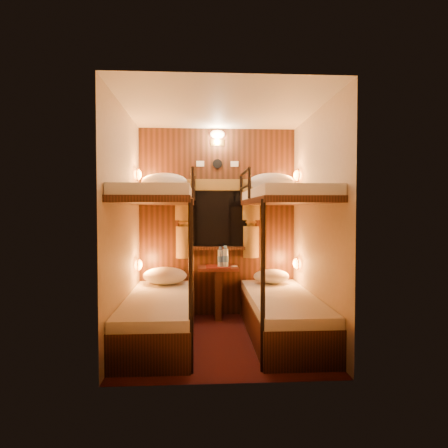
{
  "coord_description": "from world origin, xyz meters",
  "views": [
    {
      "loc": [
        -0.22,
        -4.11,
        1.36
      ],
      "look_at": [
        0.03,
        0.15,
        1.21
      ],
      "focal_mm": 32.0,
      "sensor_mm": 36.0,
      "label": 1
    }
  ],
  "objects": [
    {
      "name": "wall_front",
      "position": [
        0.0,
        -1.05,
        1.2
      ],
      "size": [
        2.4,
        0.0,
        2.4
      ],
      "primitive_type": "plane",
      "rotation": [
        -1.57,
        0.0,
        0.0
      ],
      "color": "#C6B293",
      "rests_on": "floor"
    },
    {
      "name": "back_fixtures",
      "position": [
        0.0,
        1.0,
        2.25
      ],
      "size": [
        0.54,
        0.09,
        0.48
      ],
      "color": "black",
      "rests_on": "back_panel"
    },
    {
      "name": "pillow_lower_left",
      "position": [
        -0.65,
        0.73,
        0.56
      ],
      "size": [
        0.53,
        0.38,
        0.21
      ],
      "primitive_type": "ellipsoid",
      "color": "silver",
      "rests_on": "bunk_left"
    },
    {
      "name": "bottle_right",
      "position": [
        0.09,
        0.82,
        0.76
      ],
      "size": [
        0.08,
        0.08,
        0.26
      ],
      "rotation": [
        0.0,
        0.0,
        -0.22
      ],
      "color": "#99BFE5",
      "rests_on": "table"
    },
    {
      "name": "bunk_left",
      "position": [
        -0.65,
        0.07,
        0.56
      ],
      "size": [
        0.72,
        1.9,
        1.82
      ],
      "color": "black",
      "rests_on": "floor"
    },
    {
      "name": "table",
      "position": [
        0.0,
        0.85,
        0.41
      ],
      "size": [
        0.5,
        0.34,
        0.66
      ],
      "color": "#501912",
      "rests_on": "floor"
    },
    {
      "name": "reading_lamps",
      "position": [
        -0.0,
        0.7,
        1.24
      ],
      "size": [
        2.0,
        0.2,
        1.25
      ],
      "color": "orange",
      "rests_on": "wall_left"
    },
    {
      "name": "pillow_upper_left",
      "position": [
        -0.65,
        0.73,
        1.7
      ],
      "size": [
        0.55,
        0.39,
        0.22
      ],
      "primitive_type": "ellipsoid",
      "color": "silver",
      "rests_on": "bunk_left"
    },
    {
      "name": "wall_left",
      "position": [
        -1.0,
        0.0,
        1.2
      ],
      "size": [
        0.0,
        2.4,
        2.4
      ],
      "primitive_type": "plane",
      "rotation": [
        1.57,
        0.0,
        1.57
      ],
      "color": "#C6B293",
      "rests_on": "floor"
    },
    {
      "name": "curtains",
      "position": [
        0.0,
        0.97,
        1.26
      ],
      "size": [
        1.1,
        0.22,
        1.0
      ],
      "color": "olive",
      "rests_on": "back_panel"
    },
    {
      "name": "wall_right",
      "position": [
        1.0,
        0.0,
        1.2
      ],
      "size": [
        0.0,
        2.4,
        2.4
      ],
      "primitive_type": "plane",
      "rotation": [
        1.57,
        0.0,
        -1.57
      ],
      "color": "#C6B293",
      "rests_on": "floor"
    },
    {
      "name": "bottle_left",
      "position": [
        0.03,
        0.83,
        0.76
      ],
      "size": [
        0.07,
        0.07,
        0.25
      ],
      "rotation": [
        0.0,
        0.0,
        -0.33
      ],
      "color": "#99BFE5",
      "rests_on": "table"
    },
    {
      "name": "sachet_b",
      "position": [
        0.03,
        0.86,
        0.65
      ],
      "size": [
        0.08,
        0.06,
        0.01
      ],
      "primitive_type": "cube",
      "rotation": [
        0.0,
        0.0,
        0.07
      ],
      "color": "silver",
      "rests_on": "table"
    },
    {
      "name": "pillow_upper_right",
      "position": [
        0.65,
        0.74,
        1.7
      ],
      "size": [
        0.57,
        0.41,
        0.22
      ],
      "primitive_type": "ellipsoid",
      "color": "silver",
      "rests_on": "bunk_right"
    },
    {
      "name": "window",
      "position": [
        0.0,
        1.0,
        1.18
      ],
      "size": [
        1.0,
        0.12,
        0.79
      ],
      "color": "black",
      "rests_on": "back_panel"
    },
    {
      "name": "ceiling",
      "position": [
        0.0,
        0.0,
        2.4
      ],
      "size": [
        2.1,
        2.1,
        0.0
      ],
      "primitive_type": "plane",
      "rotation": [
        3.14,
        0.0,
        0.0
      ],
      "color": "silver",
      "rests_on": "wall_back"
    },
    {
      "name": "bunk_right",
      "position": [
        0.65,
        0.07,
        0.56
      ],
      "size": [
        0.72,
        1.9,
        1.82
      ],
      "color": "black",
      "rests_on": "floor"
    },
    {
      "name": "sachet_a",
      "position": [
        0.21,
        0.87,
        0.65
      ],
      "size": [
        0.09,
        0.08,
        0.01
      ],
      "primitive_type": "cube",
      "rotation": [
        0.0,
        0.0,
        0.4
      ],
      "color": "silver",
      "rests_on": "table"
    },
    {
      "name": "pillow_lower_right",
      "position": [
        0.65,
        0.72,
        0.54
      ],
      "size": [
        0.44,
        0.32,
        0.17
      ],
      "primitive_type": "ellipsoid",
      "color": "silver",
      "rests_on": "bunk_right"
    },
    {
      "name": "wall_back",
      "position": [
        0.0,
        1.05,
        1.2
      ],
      "size": [
        2.4,
        0.0,
        2.4
      ],
      "primitive_type": "plane",
      "rotation": [
        1.57,
        0.0,
        0.0
      ],
      "color": "#C6B293",
      "rests_on": "floor"
    },
    {
      "name": "back_panel",
      "position": [
        0.0,
        1.04,
        1.2
      ],
      "size": [
        2.0,
        0.03,
        2.4
      ],
      "primitive_type": "cube",
      "color": "black",
      "rests_on": "floor"
    },
    {
      "name": "floor",
      "position": [
        0.0,
        0.0,
        0.0
      ],
      "size": [
        2.1,
        2.1,
        0.0
      ],
      "primitive_type": "plane",
      "color": "black",
      "rests_on": "ground"
    }
  ]
}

